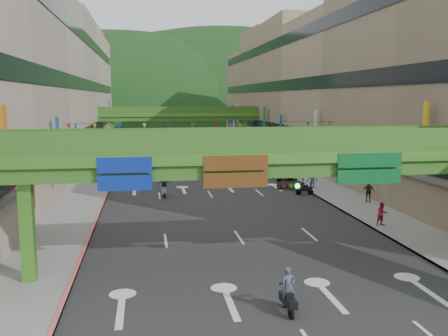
{
  "coord_description": "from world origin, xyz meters",
  "views": [
    {
      "loc": [
        -5.53,
        -17.32,
        8.56
      ],
      "look_at": [
        0.0,
        18.0,
        3.5
      ],
      "focal_mm": 40.0,
      "sensor_mm": 36.0,
      "label": 1
    }
  ],
  "objects_px": {
    "overpass_near": "(284,169)",
    "car_yellow": "(223,158)",
    "car_silver": "(135,160)",
    "pedestrian_red": "(382,216)",
    "scooter_rider_near": "(288,292)",
    "scooter_rider_mid": "(219,171)"
  },
  "relations": [
    {
      "from": "overpass_near",
      "to": "scooter_rider_near",
      "type": "relative_size",
      "value": 14.66
    },
    {
      "from": "scooter_rider_mid",
      "to": "car_silver",
      "type": "distance_m",
      "value": 16.39
    },
    {
      "from": "pedestrian_red",
      "to": "scooter_rider_near",
      "type": "bearing_deg",
      "value": -137.62
    },
    {
      "from": "overpass_near",
      "to": "car_yellow",
      "type": "relative_size",
      "value": 7.27
    },
    {
      "from": "scooter_rider_mid",
      "to": "car_yellow",
      "type": "relative_size",
      "value": 0.58
    },
    {
      "from": "overpass_near",
      "to": "pedestrian_red",
      "type": "relative_size",
      "value": 17.91
    },
    {
      "from": "car_silver",
      "to": "pedestrian_red",
      "type": "relative_size",
      "value": 2.6
    },
    {
      "from": "scooter_rider_near",
      "to": "car_yellow",
      "type": "distance_m",
      "value": 46.48
    },
    {
      "from": "scooter_rider_near",
      "to": "pedestrian_red",
      "type": "relative_size",
      "value": 1.22
    },
    {
      "from": "car_silver",
      "to": "car_yellow",
      "type": "relative_size",
      "value": 1.06
    },
    {
      "from": "car_yellow",
      "to": "pedestrian_red",
      "type": "height_order",
      "value": "pedestrian_red"
    },
    {
      "from": "car_silver",
      "to": "car_yellow",
      "type": "distance_m",
      "value": 11.51
    },
    {
      "from": "scooter_rider_mid",
      "to": "pedestrian_red",
      "type": "xyz_separation_m",
      "value": [
        8.09,
        -19.46,
        -0.38
      ]
    },
    {
      "from": "overpass_near",
      "to": "car_silver",
      "type": "height_order",
      "value": "overpass_near"
    },
    {
      "from": "overpass_near",
      "to": "pedestrian_red",
      "type": "distance_m",
      "value": 12.43
    },
    {
      "from": "scooter_rider_mid",
      "to": "car_yellow",
      "type": "distance_m",
      "value": 15.17
    },
    {
      "from": "scooter_rider_near",
      "to": "pedestrian_red",
      "type": "distance_m",
      "value": 15.45
    },
    {
      "from": "pedestrian_red",
      "to": "overpass_near",
      "type": "bearing_deg",
      "value": -147.66
    },
    {
      "from": "overpass_near",
      "to": "scooter_rider_near",
      "type": "xyz_separation_m",
      "value": [
        -1.0,
        -4.38,
        -4.33
      ]
    },
    {
      "from": "car_yellow",
      "to": "pedestrian_red",
      "type": "distance_m",
      "value": 34.78
    },
    {
      "from": "car_silver",
      "to": "scooter_rider_near",
      "type": "bearing_deg",
      "value": -77.94
    },
    {
      "from": "car_silver",
      "to": "pedestrian_red",
      "type": "distance_m",
      "value": 37.33
    }
  ]
}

